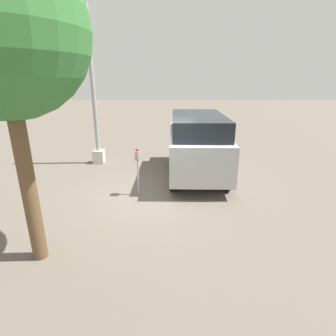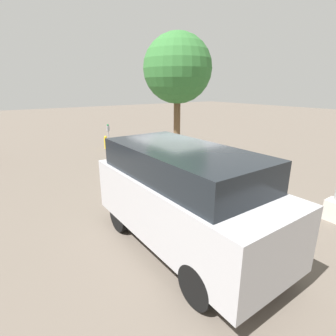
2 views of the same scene
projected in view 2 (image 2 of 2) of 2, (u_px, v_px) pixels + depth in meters
ground_plane at (183, 201)px, 8.13m from camera, size 80.00×80.00×0.00m
parking_meter_near at (195, 166)px, 8.04m from camera, size 0.21×0.13×1.46m
parking_meter_far at (108, 132)px, 13.74m from camera, size 0.21×0.13×1.52m
parked_van at (184, 195)px, 5.53m from camera, size 4.60×1.93×2.22m
street_tree at (177, 69)px, 10.39m from camera, size 2.73×2.73×5.44m
fire_hydrant at (106, 142)px, 14.82m from camera, size 0.18×0.18×0.73m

